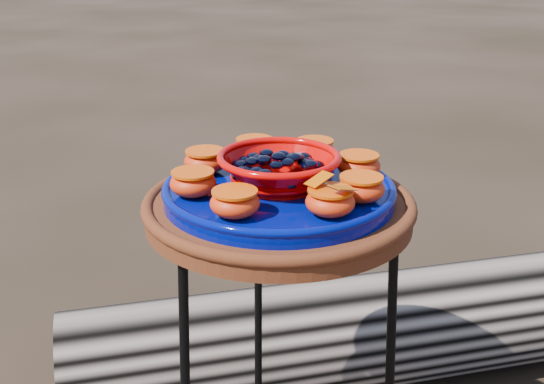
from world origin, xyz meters
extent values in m
cylinder|color=#461911|center=(0.00, 0.00, 0.72)|extent=(0.45, 0.45, 0.04)
cylinder|color=#000C50|center=(0.00, 0.00, 0.75)|extent=(0.38, 0.38, 0.03)
ellipsoid|color=#D74514|center=(0.05, -0.13, 0.78)|extent=(0.07, 0.07, 0.04)
ellipsoid|color=#D74514|center=(0.11, -0.09, 0.78)|extent=(0.07, 0.07, 0.04)
ellipsoid|color=#D74514|center=(0.14, 0.02, 0.78)|extent=(0.07, 0.07, 0.04)
ellipsoid|color=#D74514|center=(0.09, 0.11, 0.78)|extent=(0.07, 0.07, 0.04)
ellipsoid|color=#D74514|center=(-0.02, 0.14, 0.78)|extent=(0.07, 0.07, 0.04)
ellipsoid|color=#D74514|center=(-0.11, 0.09, 0.78)|extent=(0.07, 0.07, 0.04)
ellipsoid|color=#D74514|center=(-0.14, -0.02, 0.78)|extent=(0.07, 0.07, 0.04)
ellipsoid|color=#D74514|center=(-0.09, -0.11, 0.78)|extent=(0.07, 0.07, 0.04)
ellipsoid|color=#205A1A|center=(-0.16, 0.64, 0.08)|extent=(0.33, 0.33, 0.16)
camera|label=1|loc=(-0.22, -1.03, 1.16)|focal=45.00mm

